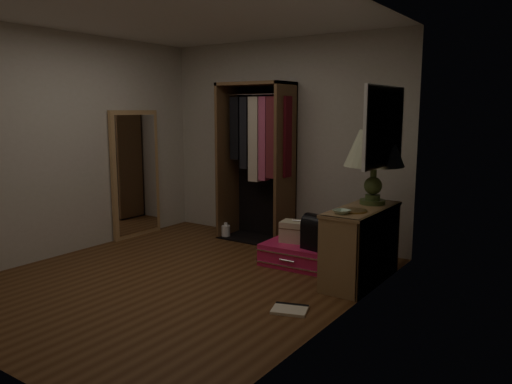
{
  "coord_description": "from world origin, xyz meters",
  "views": [
    {
      "loc": [
        3.41,
        -3.57,
        1.71
      ],
      "look_at": [
        0.3,
        0.95,
        0.8
      ],
      "focal_mm": 35.0,
      "sensor_mm": 36.0,
      "label": 1
    }
  ],
  "objects_px": {
    "open_wardrobe": "(260,149)",
    "floor_mirror": "(136,174)",
    "white_jug": "(226,231)",
    "train_case": "(296,231)",
    "console_bookshelf": "(362,242)",
    "black_bag": "(319,232)",
    "pink_suitcase": "(299,254)",
    "table_lamp": "(374,150)"
  },
  "relations": [
    {
      "from": "floor_mirror",
      "to": "black_bag",
      "type": "bearing_deg",
      "value": 0.74
    },
    {
      "from": "console_bookshelf",
      "to": "white_jug",
      "type": "distance_m",
      "value": 2.27
    },
    {
      "from": "console_bookshelf",
      "to": "open_wardrobe",
      "type": "height_order",
      "value": "open_wardrobe"
    },
    {
      "from": "train_case",
      "to": "black_bag",
      "type": "distance_m",
      "value": 0.39
    },
    {
      "from": "train_case",
      "to": "black_bag",
      "type": "xyz_separation_m",
      "value": [
        0.36,
        -0.13,
        0.07
      ]
    },
    {
      "from": "pink_suitcase",
      "to": "white_jug",
      "type": "distance_m",
      "value": 1.5
    },
    {
      "from": "train_case",
      "to": "white_jug",
      "type": "relative_size",
      "value": 1.88
    },
    {
      "from": "black_bag",
      "to": "open_wardrobe",
      "type": "bearing_deg",
      "value": 160.47
    },
    {
      "from": "floor_mirror",
      "to": "black_bag",
      "type": "height_order",
      "value": "floor_mirror"
    },
    {
      "from": "table_lamp",
      "to": "open_wardrobe",
      "type": "bearing_deg",
      "value": 163.72
    },
    {
      "from": "console_bookshelf",
      "to": "floor_mirror",
      "type": "bearing_deg",
      "value": -179.23
    },
    {
      "from": "open_wardrobe",
      "to": "white_jug",
      "type": "bearing_deg",
      "value": -158.76
    },
    {
      "from": "black_bag",
      "to": "table_lamp",
      "type": "bearing_deg",
      "value": 35.54
    },
    {
      "from": "pink_suitcase",
      "to": "console_bookshelf",
      "type": "bearing_deg",
      "value": -7.38
    },
    {
      "from": "pink_suitcase",
      "to": "table_lamp",
      "type": "xyz_separation_m",
      "value": [
        0.77,
        0.15,
        1.18
      ]
    },
    {
      "from": "open_wardrobe",
      "to": "black_bag",
      "type": "distance_m",
      "value": 1.65
    },
    {
      "from": "train_case",
      "to": "black_bag",
      "type": "relative_size",
      "value": 1.01
    },
    {
      "from": "white_jug",
      "to": "console_bookshelf",
      "type": "bearing_deg",
      "value": -14.33
    },
    {
      "from": "pink_suitcase",
      "to": "open_wardrobe",
      "type": "bearing_deg",
      "value": 143.8
    },
    {
      "from": "pink_suitcase",
      "to": "white_jug",
      "type": "xyz_separation_m",
      "value": [
        -1.42,
        0.49,
        -0.03
      ]
    },
    {
      "from": "white_jug",
      "to": "train_case",
      "type": "bearing_deg",
      "value": -17.89
    },
    {
      "from": "floor_mirror",
      "to": "black_bag",
      "type": "distance_m",
      "value": 2.79
    },
    {
      "from": "floor_mirror",
      "to": "table_lamp",
      "type": "height_order",
      "value": "floor_mirror"
    },
    {
      "from": "floor_mirror",
      "to": "train_case",
      "type": "height_order",
      "value": "floor_mirror"
    },
    {
      "from": "console_bookshelf",
      "to": "floor_mirror",
      "type": "xyz_separation_m",
      "value": [
        -3.24,
        -0.04,
        0.46
      ]
    },
    {
      "from": "open_wardrobe",
      "to": "train_case",
      "type": "xyz_separation_m",
      "value": [
        0.91,
        -0.6,
        -0.84
      ]
    },
    {
      "from": "console_bookshelf",
      "to": "black_bag",
      "type": "bearing_deg",
      "value": -179.01
    },
    {
      "from": "console_bookshelf",
      "to": "table_lamp",
      "type": "bearing_deg",
      "value": 88.7
    },
    {
      "from": "console_bookshelf",
      "to": "train_case",
      "type": "distance_m",
      "value": 0.84
    },
    {
      "from": "open_wardrobe",
      "to": "train_case",
      "type": "distance_m",
      "value": 1.38
    },
    {
      "from": "pink_suitcase",
      "to": "table_lamp",
      "type": "relative_size",
      "value": 1.07
    },
    {
      "from": "floor_mirror",
      "to": "table_lamp",
      "type": "xyz_separation_m",
      "value": [
        3.24,
        0.26,
        0.46
      ]
    },
    {
      "from": "console_bookshelf",
      "to": "black_bag",
      "type": "relative_size",
      "value": 2.94
    },
    {
      "from": "console_bookshelf",
      "to": "open_wardrobe",
      "type": "distance_m",
      "value": 2.05
    },
    {
      "from": "open_wardrobe",
      "to": "console_bookshelf",
      "type": "bearing_deg",
      "value": -22.64
    },
    {
      "from": "white_jug",
      "to": "black_bag",
      "type": "bearing_deg",
      "value": -18.38
    },
    {
      "from": "console_bookshelf",
      "to": "open_wardrobe",
      "type": "xyz_separation_m",
      "value": [
        -1.74,
        0.73,
        0.81
      ]
    },
    {
      "from": "floor_mirror",
      "to": "train_case",
      "type": "bearing_deg",
      "value": 3.96
    },
    {
      "from": "open_wardrobe",
      "to": "floor_mirror",
      "type": "relative_size",
      "value": 1.21
    },
    {
      "from": "train_case",
      "to": "floor_mirror",
      "type": "bearing_deg",
      "value": 172.7
    },
    {
      "from": "floor_mirror",
      "to": "black_bag",
      "type": "relative_size",
      "value": 4.47
    },
    {
      "from": "open_wardrobe",
      "to": "pink_suitcase",
      "type": "height_order",
      "value": "open_wardrobe"
    }
  ]
}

